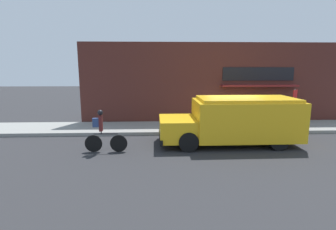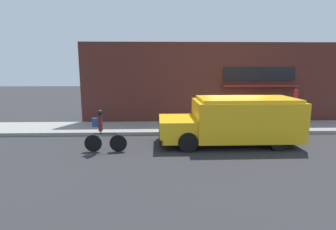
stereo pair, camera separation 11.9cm
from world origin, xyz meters
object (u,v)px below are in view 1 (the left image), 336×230
(cyclist, at_px, (103,132))
(trash_bin, at_px, (281,114))
(stop_sign_post, at_px, (294,102))
(school_bus, at_px, (235,120))

(cyclist, distance_m, trash_bin, 10.78)
(stop_sign_post, bearing_deg, cyclist, -161.64)
(school_bus, bearing_deg, stop_sign_post, 29.73)
(cyclist, relative_size, stop_sign_post, 0.83)
(school_bus, height_order, trash_bin, school_bus)
(stop_sign_post, height_order, trash_bin, stop_sign_post)
(stop_sign_post, distance_m, trash_bin, 1.87)
(school_bus, distance_m, stop_sign_post, 4.48)
(cyclist, bearing_deg, trash_bin, 27.43)
(school_bus, bearing_deg, trash_bin, 43.81)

